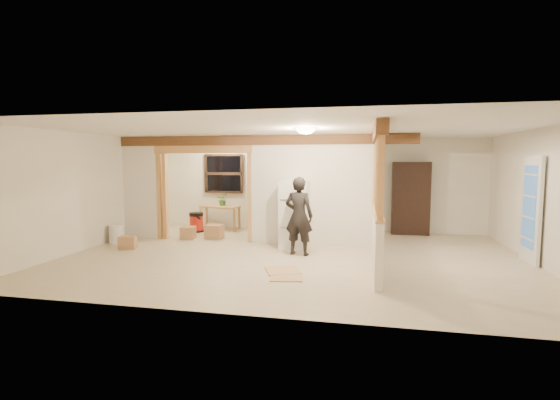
% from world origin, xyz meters
% --- Properties ---
extents(floor, '(9.00, 6.50, 0.01)m').
position_xyz_m(floor, '(0.00, 0.00, -0.01)').
color(floor, beige).
rests_on(floor, ground).
extents(ceiling, '(9.00, 6.50, 0.01)m').
position_xyz_m(ceiling, '(0.00, 0.00, 2.50)').
color(ceiling, white).
extents(wall_back, '(9.00, 0.01, 2.50)m').
position_xyz_m(wall_back, '(0.00, 3.25, 1.25)').
color(wall_back, silver).
rests_on(wall_back, floor).
extents(wall_front, '(9.00, 0.01, 2.50)m').
position_xyz_m(wall_front, '(0.00, -3.25, 1.25)').
color(wall_front, silver).
rests_on(wall_front, floor).
extents(wall_left, '(0.01, 6.50, 2.50)m').
position_xyz_m(wall_left, '(-4.50, 0.00, 1.25)').
color(wall_left, silver).
rests_on(wall_left, floor).
extents(wall_right, '(0.01, 6.50, 2.50)m').
position_xyz_m(wall_right, '(4.50, 0.00, 1.25)').
color(wall_right, silver).
rests_on(wall_right, floor).
extents(partition_left_stub, '(0.90, 0.12, 2.50)m').
position_xyz_m(partition_left_stub, '(-4.05, 1.20, 1.25)').
color(partition_left_stub, silver).
rests_on(partition_left_stub, floor).
extents(partition_center, '(2.80, 0.12, 2.50)m').
position_xyz_m(partition_center, '(0.20, 1.20, 1.25)').
color(partition_center, silver).
rests_on(partition_center, floor).
extents(doorway_frame, '(2.46, 0.14, 2.20)m').
position_xyz_m(doorway_frame, '(-2.40, 1.20, 1.10)').
color(doorway_frame, tan).
rests_on(doorway_frame, floor).
extents(header_beam_back, '(7.00, 0.18, 0.22)m').
position_xyz_m(header_beam_back, '(-1.00, 1.20, 2.38)').
color(header_beam_back, brown).
rests_on(header_beam_back, ceiling).
extents(header_beam_right, '(0.18, 3.30, 0.22)m').
position_xyz_m(header_beam_right, '(1.60, -0.40, 2.38)').
color(header_beam_right, brown).
rests_on(header_beam_right, ceiling).
extents(pony_wall, '(0.12, 3.20, 1.00)m').
position_xyz_m(pony_wall, '(1.60, -0.40, 0.50)').
color(pony_wall, silver).
rests_on(pony_wall, floor).
extents(stud_partition, '(0.14, 3.20, 1.32)m').
position_xyz_m(stud_partition, '(1.60, -0.40, 1.66)').
color(stud_partition, tan).
rests_on(stud_partition, pony_wall).
extents(window_back, '(1.12, 0.10, 1.10)m').
position_xyz_m(window_back, '(-2.60, 3.17, 1.55)').
color(window_back, black).
rests_on(window_back, wall_back).
extents(french_door, '(0.12, 0.86, 2.00)m').
position_xyz_m(french_door, '(4.42, 0.40, 1.00)').
color(french_door, white).
rests_on(french_door, floor).
extents(ceiling_dome_main, '(0.36, 0.36, 0.16)m').
position_xyz_m(ceiling_dome_main, '(0.30, -0.50, 2.48)').
color(ceiling_dome_main, '#FFEABF').
rests_on(ceiling_dome_main, ceiling).
extents(ceiling_dome_util, '(0.32, 0.32, 0.14)m').
position_xyz_m(ceiling_dome_util, '(-2.50, 2.30, 2.48)').
color(ceiling_dome_util, '#FFEABF').
rests_on(ceiling_dome_util, ceiling).
extents(hanging_bulb, '(0.07, 0.07, 0.07)m').
position_xyz_m(hanging_bulb, '(-2.00, 1.60, 2.18)').
color(hanging_bulb, '#FFD88C').
rests_on(hanging_bulb, ceiling).
extents(refrigerator, '(0.61, 0.59, 1.47)m').
position_xyz_m(refrigerator, '(-0.13, 0.85, 0.74)').
color(refrigerator, white).
rests_on(refrigerator, floor).
extents(woman, '(0.64, 0.47, 1.59)m').
position_xyz_m(woman, '(0.08, 0.13, 0.80)').
color(woman, black).
rests_on(woman, floor).
extents(work_table, '(1.14, 0.74, 0.67)m').
position_xyz_m(work_table, '(-2.55, 2.72, 0.33)').
color(work_table, tan).
rests_on(work_table, floor).
extents(potted_plant, '(0.38, 0.35, 0.35)m').
position_xyz_m(potted_plant, '(-2.50, 2.82, 0.84)').
color(potted_plant, '#2B5E27').
rests_on(potted_plant, work_table).
extents(shop_vac, '(0.52, 0.52, 0.53)m').
position_xyz_m(shop_vac, '(-3.05, 2.23, 0.27)').
color(shop_vac, '#B61F13').
rests_on(shop_vac, floor).
extents(bookshelf, '(0.94, 0.31, 1.89)m').
position_xyz_m(bookshelf, '(2.55, 3.02, 0.94)').
color(bookshelf, black).
rests_on(bookshelf, floor).
extents(bucket, '(0.36, 0.36, 0.42)m').
position_xyz_m(bucket, '(-4.27, 0.46, 0.21)').
color(bucket, white).
rests_on(bucket, floor).
extents(box_util_a, '(0.41, 0.36, 0.34)m').
position_xyz_m(box_util_a, '(-2.25, 1.46, 0.17)').
color(box_util_a, '#AC7D53').
rests_on(box_util_a, floor).
extents(box_util_b, '(0.37, 0.37, 0.30)m').
position_xyz_m(box_util_b, '(-2.86, 1.27, 0.15)').
color(box_util_b, '#AC7D53').
rests_on(box_util_b, floor).
extents(box_front, '(0.41, 0.36, 0.28)m').
position_xyz_m(box_front, '(-3.64, -0.09, 0.14)').
color(box_front, '#AC7D53').
rests_on(box_front, floor).
extents(floor_panel_near, '(0.73, 0.73, 0.02)m').
position_xyz_m(floor_panel_near, '(0.01, -1.16, 0.01)').
color(floor_panel_near, tan).
rests_on(floor_panel_near, floor).
extents(floor_panel_far, '(0.59, 0.50, 0.02)m').
position_xyz_m(floor_panel_far, '(0.15, -1.58, 0.01)').
color(floor_panel_far, tan).
rests_on(floor_panel_far, floor).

